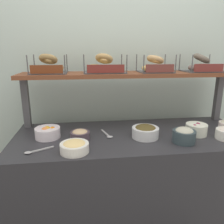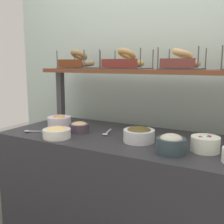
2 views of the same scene
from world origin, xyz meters
name	(u,v)px [view 1 (image 1 of 2)]	position (x,y,z in m)	size (l,w,h in m)	color
back_wall	(122,78)	(0.00, 0.55, 1.20)	(2.95, 0.06, 2.40)	silver
deli_counter	(132,184)	(0.00, 0.00, 0.42)	(1.75, 0.70, 0.85)	#2D2D33
shelf_riser_left	(26,103)	(-0.81, 0.27, 1.05)	(0.05, 0.05, 0.40)	#4C4C51
shelf_riser_right	(218,98)	(0.81, 0.27, 1.05)	(0.05, 0.05, 0.40)	#4C4C51
upper_shelf	(128,74)	(0.00, 0.27, 1.26)	(1.71, 0.32, 0.03)	brown
bowl_egg_salad	(74,147)	(-0.43, -0.24, 0.89)	(0.18, 0.18, 0.07)	white
bowl_beet_salad	(196,129)	(0.45, -0.06, 0.89)	(0.15, 0.15, 0.09)	white
bowl_hummus	(80,135)	(-0.39, -0.04, 0.89)	(0.14, 0.14, 0.07)	#4D3E4A
bowl_fruit_salad	(48,132)	(-0.62, 0.02, 0.89)	(0.18, 0.18, 0.09)	white
bowl_chocolate_spread	(145,131)	(0.07, -0.07, 0.90)	(0.19, 0.19, 0.09)	white
bowl_tuna_salad	(184,135)	(0.30, -0.18, 0.90)	(0.15, 0.15, 0.11)	#334349
serving_spoon_near_plate	(108,135)	(-0.20, 0.00, 0.86)	(0.07, 0.17, 0.01)	#B7B7BC
serving_spoon_by_edge	(35,151)	(-0.67, -0.21, 0.86)	(0.17, 0.09, 0.01)	#B7B7BC
bagel_basket_everything	(49,67)	(-0.62, 0.28, 1.33)	(0.27, 0.24, 0.15)	#4C4C51
bagel_basket_sesame	(104,66)	(-0.19, 0.27, 1.33)	(0.33, 0.27, 0.16)	#4C4C51
bagel_basket_plain	(155,66)	(0.22, 0.26, 1.33)	(0.26, 0.24, 0.14)	#4C4C51
bagel_basket_poppy	(201,66)	(0.62, 0.26, 1.33)	(0.29, 0.26, 0.16)	#4C4C51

